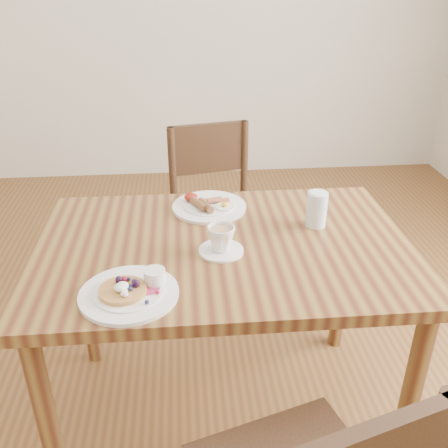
# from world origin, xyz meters

# --- Properties ---
(ground) EXTENTS (5.00, 5.00, 0.00)m
(ground) POSITION_xyz_m (0.00, 0.00, 0.00)
(ground) COLOR brown
(ground) RESTS_ON ground
(dining_table) EXTENTS (1.20, 0.80, 0.75)m
(dining_table) POSITION_xyz_m (0.00, 0.00, 0.65)
(dining_table) COLOR brown
(dining_table) RESTS_ON ground
(chair_far) EXTENTS (0.49, 0.49, 0.88)m
(chair_far) POSITION_xyz_m (0.03, 0.76, 0.49)
(chair_far) COLOR #3D2916
(chair_far) RESTS_ON ground
(pancake_plate) EXTENTS (0.27, 0.27, 0.06)m
(pancake_plate) POSITION_xyz_m (-0.28, -0.26, 0.76)
(pancake_plate) COLOR white
(pancake_plate) RESTS_ON dining_table
(breakfast_plate) EXTENTS (0.27, 0.27, 0.04)m
(breakfast_plate) POSITION_xyz_m (-0.04, 0.26, 0.76)
(breakfast_plate) COLOR white
(breakfast_plate) RESTS_ON dining_table
(teacup_saucer) EXTENTS (0.14, 0.14, 0.09)m
(teacup_saucer) POSITION_xyz_m (-0.01, -0.05, 0.79)
(teacup_saucer) COLOR white
(teacup_saucer) RESTS_ON dining_table
(water_glass) EXTENTS (0.07, 0.07, 0.12)m
(water_glass) POSITION_xyz_m (0.32, 0.10, 0.81)
(water_glass) COLOR silver
(water_glass) RESTS_ON dining_table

